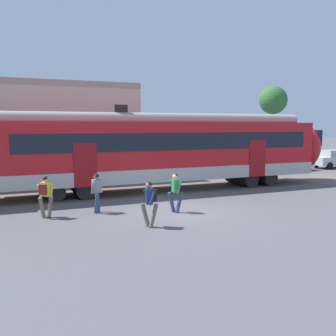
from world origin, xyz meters
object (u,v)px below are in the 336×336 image
object	(u,v)px
pedestrian_grey	(97,190)
parked_car_silver	(334,159)
pedestrian_navy	(150,200)
pedestrian_green	(175,190)
pedestrian_yellow	(45,193)
parked_car_white	(288,161)

from	to	relation	value
pedestrian_grey	parked_car_silver	distance (m)	24.40
pedestrian_navy	pedestrian_green	world-z (taller)	same
pedestrian_yellow	pedestrian_grey	size ratio (longest dim) A/B	1.00
pedestrian_yellow	pedestrian_navy	bearing A→B (deg)	-41.99
pedestrian_green	parked_car_silver	size ratio (longest dim) A/B	0.41
parked_car_silver	pedestrian_grey	bearing A→B (deg)	-157.96
pedestrian_grey	parked_car_white	bearing A→B (deg)	27.16
pedestrian_green	parked_car_silver	world-z (taller)	pedestrian_green
pedestrian_green	parked_car_white	world-z (taller)	pedestrian_green
pedestrian_green	parked_car_white	size ratio (longest dim) A/B	0.41
pedestrian_navy	parked_car_silver	size ratio (longest dim) A/B	0.41
pedestrian_yellow	pedestrian_green	bearing A→B (deg)	-12.53
parked_car_white	pedestrian_grey	bearing A→B (deg)	-152.84
pedestrian_grey	pedestrian_navy	xyz separation A→B (m)	(1.22, -3.05, 0.03)
pedestrian_yellow	pedestrian_green	xyz separation A→B (m)	(5.12, -1.14, -0.03)
pedestrian_yellow	parked_car_silver	distance (m)	26.36
pedestrian_yellow	pedestrian_grey	world-z (taller)	same
pedestrian_navy	parked_car_white	world-z (taller)	pedestrian_navy
parked_car_white	parked_car_silver	world-z (taller)	same
pedestrian_grey	pedestrian_green	distance (m)	3.28
pedestrian_yellow	parked_car_white	distance (m)	21.71
pedestrian_navy	parked_car_silver	world-z (taller)	pedestrian_navy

